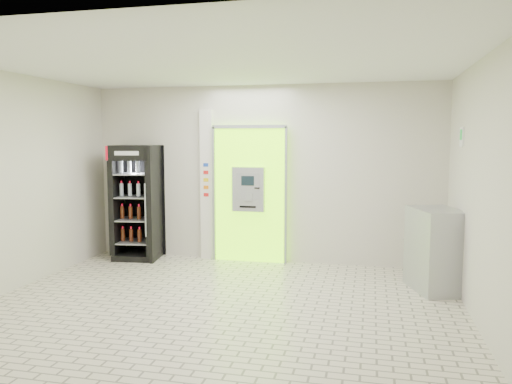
% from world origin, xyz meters
% --- Properties ---
extents(ground, '(6.00, 6.00, 0.00)m').
position_xyz_m(ground, '(0.00, 0.00, 0.00)').
color(ground, beige).
rests_on(ground, ground).
extents(room_shell, '(6.00, 6.00, 6.00)m').
position_xyz_m(room_shell, '(0.00, 0.00, 1.84)').
color(room_shell, beige).
rests_on(room_shell, ground).
extents(atm_assembly, '(1.30, 0.24, 2.33)m').
position_xyz_m(atm_assembly, '(-0.20, 2.41, 1.17)').
color(atm_assembly, '#88FF08').
rests_on(atm_assembly, ground).
extents(pillar, '(0.22, 0.11, 2.60)m').
position_xyz_m(pillar, '(-0.98, 2.45, 1.30)').
color(pillar, silver).
rests_on(pillar, ground).
extents(beverage_cooler, '(0.83, 0.78, 1.99)m').
position_xyz_m(beverage_cooler, '(-2.17, 2.17, 0.95)').
color(beverage_cooler, black).
rests_on(beverage_cooler, ground).
extents(steel_cabinet, '(0.83, 0.99, 1.14)m').
position_xyz_m(steel_cabinet, '(2.70, 1.34, 0.57)').
color(steel_cabinet, '#9DA0A4').
rests_on(steel_cabinet, ground).
extents(exit_sign, '(0.02, 0.22, 0.26)m').
position_xyz_m(exit_sign, '(2.99, 1.40, 2.12)').
color(exit_sign, white).
rests_on(exit_sign, room_shell).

